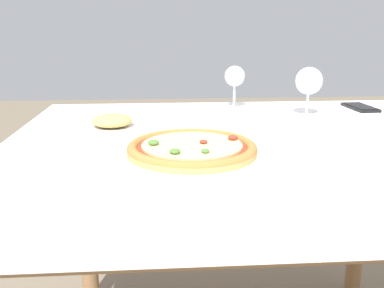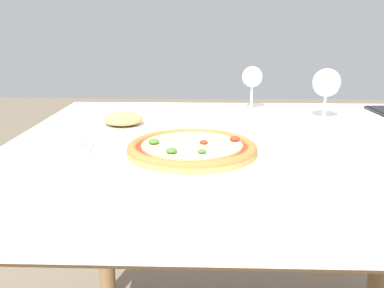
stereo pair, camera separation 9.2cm
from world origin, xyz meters
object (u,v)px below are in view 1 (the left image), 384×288
Objects in this scene: fork at (83,154)px; cell_phone at (360,107)px; dining_table at (254,175)px; pizza_plate at (192,150)px; wine_glass_far_left at (235,78)px; side_plate at (112,124)px; wine_glass_far_right at (309,82)px.

fork is 0.97m from cell_phone.
cell_phone is at bearing 28.95° from fork.
pizza_plate is at bearing -144.80° from dining_table.
wine_glass_far_left reaches higher than cell_phone.
cell_phone reaches higher than dining_table.
dining_table is 0.46m from wine_glass_far_left.
side_plate reaches higher than pizza_plate.
fork is 1.11× the size of wine_glass_far_right.
pizza_plate reaches higher than fork.
side_plate is at bearing -143.82° from wine_glass_far_left.
fork is at bearing -149.95° from wine_glass_far_right.
dining_table is 8.58× the size of wine_glass_far_left.
dining_table is at bearing -138.93° from cell_phone.
wine_glass_far_right reaches higher than fork.
side_plate reaches higher than cell_phone.
side_plate is (-0.80, -0.24, 0.01)m from cell_phone.
side_plate is (-0.20, 0.26, -0.00)m from pizza_plate.
wine_glass_far_left is 0.97× the size of cell_phone.
wine_glass_far_left is 0.95× the size of wine_glass_far_right.
pizza_plate is at bearing -52.55° from side_plate.
pizza_plate is 2.15× the size of cell_phone.
wine_glass_far_left is at bearing 87.95° from dining_table.
fork is 0.90× the size of side_plate.
wine_glass_far_left is 0.77× the size of side_plate.
dining_table is 0.40m from wine_glass_far_right.
wine_glass_far_left is 0.25m from wine_glass_far_right.
wine_glass_far_left reaches higher than side_plate.
dining_table is at bearing -128.33° from wine_glass_far_right.
cell_phone is 0.84m from side_plate.
wine_glass_far_left is at bearing 145.40° from wine_glass_far_right.
fork is at bearing -151.05° from cell_phone.
wine_glass_far_left reaches higher than dining_table.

